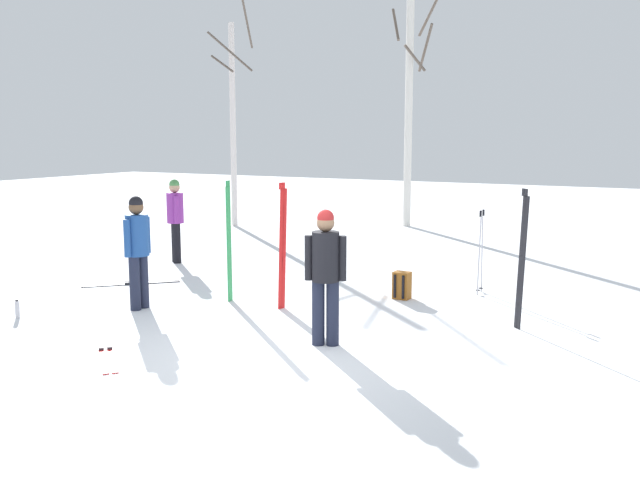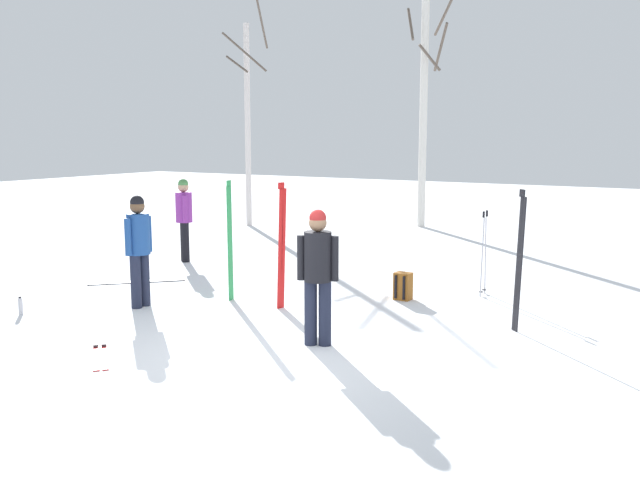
{
  "view_description": "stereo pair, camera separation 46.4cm",
  "coord_description": "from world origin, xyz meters",
  "px_view_note": "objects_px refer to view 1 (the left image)",
  "views": [
    {
      "loc": [
        4.34,
        -6.6,
        2.63
      ],
      "look_at": [
        -0.67,
        2.76,
        1.0
      ],
      "focal_mm": 38.96,
      "sensor_mm": 36.0,
      "label": 1
    },
    {
      "loc": [
        4.74,
        -6.37,
        2.63
      ],
      "look_at": [
        -0.67,
        2.76,
        1.0
      ],
      "focal_mm": 38.96,
      "sensor_mm": 36.0,
      "label": 2
    }
  ],
  "objects_px": {
    "ski_pair_lying_0": "(131,283)",
    "birch_tree_0": "(233,120)",
    "ski_pair_planted_1": "(229,242)",
    "backpack_2": "(402,286)",
    "ski_pair_planted_2": "(522,260)",
    "ski_pair_planted_0": "(283,246)",
    "birch_tree_1": "(410,81)",
    "person_2": "(138,245)",
    "person_1": "(175,215)",
    "water_bottle_0": "(17,309)",
    "ski_poles_0": "(481,249)",
    "ski_pair_lying_1": "(105,350)",
    "person_0": "(325,268)"
  },
  "relations": [
    {
      "from": "ski_pair_planted_0",
      "to": "backpack_2",
      "type": "xyz_separation_m",
      "value": [
        1.37,
        1.43,
        -0.74
      ]
    },
    {
      "from": "ski_poles_0",
      "to": "birch_tree_0",
      "type": "bearing_deg",
      "value": 149.01
    },
    {
      "from": "water_bottle_0",
      "to": "birch_tree_0",
      "type": "height_order",
      "value": "birch_tree_0"
    },
    {
      "from": "birch_tree_1",
      "to": "ski_pair_planted_1",
      "type": "bearing_deg",
      "value": -85.47
    },
    {
      "from": "ski_pair_planted_0",
      "to": "ski_poles_0",
      "type": "bearing_deg",
      "value": 45.15
    },
    {
      "from": "person_1",
      "to": "ski_poles_0",
      "type": "height_order",
      "value": "person_1"
    },
    {
      "from": "person_0",
      "to": "water_bottle_0",
      "type": "distance_m",
      "value": 4.68
    },
    {
      "from": "ski_pair_lying_1",
      "to": "ski_poles_0",
      "type": "distance_m",
      "value": 6.16
    },
    {
      "from": "person_1",
      "to": "ski_pair_planted_1",
      "type": "relative_size",
      "value": 0.9
    },
    {
      "from": "ski_pair_planted_0",
      "to": "ski_pair_lying_1",
      "type": "height_order",
      "value": "ski_pair_planted_0"
    },
    {
      "from": "person_0",
      "to": "birch_tree_0",
      "type": "height_order",
      "value": "birch_tree_0"
    },
    {
      "from": "person_1",
      "to": "person_2",
      "type": "height_order",
      "value": "same"
    },
    {
      "from": "birch_tree_0",
      "to": "birch_tree_1",
      "type": "bearing_deg",
      "value": 27.71
    },
    {
      "from": "person_0",
      "to": "ski_pair_planted_0",
      "type": "relative_size",
      "value": 0.9
    },
    {
      "from": "ski_pair_lying_0",
      "to": "birch_tree_0",
      "type": "distance_m",
      "value": 8.4
    },
    {
      "from": "ski_pair_planted_2",
      "to": "backpack_2",
      "type": "relative_size",
      "value": 4.35
    },
    {
      "from": "person_0",
      "to": "water_bottle_0",
      "type": "bearing_deg",
      "value": -167.93
    },
    {
      "from": "ski_pair_planted_2",
      "to": "ski_pair_lying_1",
      "type": "height_order",
      "value": "ski_pair_planted_2"
    },
    {
      "from": "person_2",
      "to": "ski_pair_lying_0",
      "type": "xyz_separation_m",
      "value": [
        -1.36,
        1.25,
        -0.97
      ]
    },
    {
      "from": "ski_pair_planted_0",
      "to": "ski_pair_planted_1",
      "type": "bearing_deg",
      "value": -179.71
    },
    {
      "from": "ski_pair_planted_0",
      "to": "birch_tree_1",
      "type": "distance_m",
      "value": 10.45
    },
    {
      "from": "person_0",
      "to": "backpack_2",
      "type": "height_order",
      "value": "person_0"
    },
    {
      "from": "ski_pair_planted_0",
      "to": "birch_tree_0",
      "type": "bearing_deg",
      "value": 129.32
    },
    {
      "from": "backpack_2",
      "to": "water_bottle_0",
      "type": "bearing_deg",
      "value": -139.98
    },
    {
      "from": "ski_pair_lying_0",
      "to": "birch_tree_1",
      "type": "bearing_deg",
      "value": 81.09
    },
    {
      "from": "person_2",
      "to": "birch_tree_1",
      "type": "distance_m",
      "value": 11.3
    },
    {
      "from": "person_1",
      "to": "birch_tree_1",
      "type": "bearing_deg",
      "value": 74.13
    },
    {
      "from": "person_1",
      "to": "ski_pair_planted_0",
      "type": "xyz_separation_m",
      "value": [
        3.91,
        -2.23,
        -0.03
      ]
    },
    {
      "from": "person_2",
      "to": "birch_tree_0",
      "type": "bearing_deg",
      "value": 116.4
    },
    {
      "from": "ski_pair_lying_1",
      "to": "backpack_2",
      "type": "xyz_separation_m",
      "value": [
        2.2,
        4.26,
        0.2
      ]
    },
    {
      "from": "ski_pair_planted_1",
      "to": "backpack_2",
      "type": "relative_size",
      "value": 4.35
    },
    {
      "from": "birch_tree_1",
      "to": "birch_tree_0",
      "type": "bearing_deg",
      "value": -152.29
    },
    {
      "from": "person_0",
      "to": "birch_tree_0",
      "type": "xyz_separation_m",
      "value": [
        -7.58,
        8.84,
        2.03
      ]
    },
    {
      "from": "person_1",
      "to": "ski_pair_planted_2",
      "type": "xyz_separation_m",
      "value": [
        7.34,
        -1.71,
        -0.03
      ]
    },
    {
      "from": "birch_tree_1",
      "to": "person_2",
      "type": "bearing_deg",
      "value": -90.76
    },
    {
      "from": "person_0",
      "to": "ski_pair_planted_2",
      "type": "relative_size",
      "value": 0.9
    },
    {
      "from": "ski_pair_planted_2",
      "to": "ski_pair_lying_0",
      "type": "height_order",
      "value": "ski_pair_planted_2"
    },
    {
      "from": "ski_pair_planted_1",
      "to": "birch_tree_1",
      "type": "bearing_deg",
      "value": 94.53
    },
    {
      "from": "ski_pair_planted_2",
      "to": "ski_pair_lying_1",
      "type": "bearing_deg",
      "value": -141.75
    },
    {
      "from": "backpack_2",
      "to": "water_bottle_0",
      "type": "xyz_separation_m",
      "value": [
        -4.45,
        -3.73,
        -0.08
      ]
    },
    {
      "from": "ski_pair_planted_0",
      "to": "ski_pair_lying_0",
      "type": "relative_size",
      "value": 1.45
    },
    {
      "from": "person_2",
      "to": "ski_poles_0",
      "type": "height_order",
      "value": "person_2"
    },
    {
      "from": "ski_pair_planted_1",
      "to": "ski_poles_0",
      "type": "distance_m",
      "value": 4.12
    },
    {
      "from": "ski_pair_planted_2",
      "to": "ski_poles_0",
      "type": "distance_m",
      "value": 2.15
    },
    {
      "from": "ski_pair_planted_1",
      "to": "backpack_2",
      "type": "distance_m",
      "value": 2.85
    },
    {
      "from": "ski_pair_planted_0",
      "to": "water_bottle_0",
      "type": "relative_size",
      "value": 6.95
    },
    {
      "from": "ski_pair_lying_0",
      "to": "birch_tree_0",
      "type": "bearing_deg",
      "value": 111.54
    },
    {
      "from": "ski_pair_lying_1",
      "to": "birch_tree_1",
      "type": "height_order",
      "value": "birch_tree_1"
    },
    {
      "from": "ski_pair_lying_1",
      "to": "ski_poles_0",
      "type": "relative_size",
      "value": 1.03
    },
    {
      "from": "ski_pair_planted_0",
      "to": "water_bottle_0",
      "type": "xyz_separation_m",
      "value": [
        -3.07,
        -2.3,
        -0.82
      ]
    }
  ]
}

